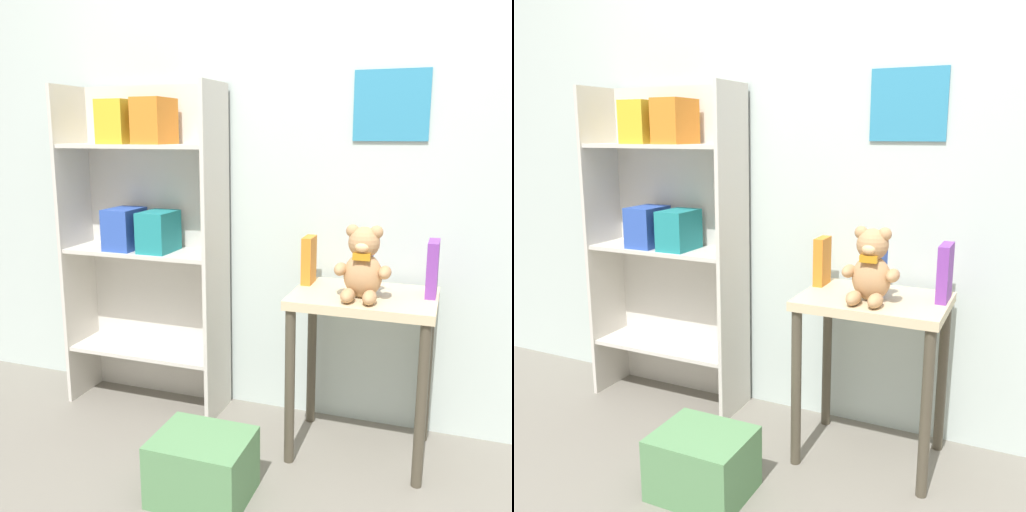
% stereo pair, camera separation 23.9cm
% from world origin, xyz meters
% --- Properties ---
extents(wall_back, '(4.80, 0.07, 2.50)m').
position_xyz_m(wall_back, '(0.00, 1.41, 1.25)').
color(wall_back, silver).
rests_on(wall_back, ground_plane).
extents(bookshelf_side, '(0.75, 0.27, 1.49)m').
position_xyz_m(bookshelf_side, '(-0.86, 1.26, 0.85)').
color(bookshelf_side, beige).
rests_on(bookshelf_side, ground_plane).
extents(display_table, '(0.55, 0.41, 0.67)m').
position_xyz_m(display_table, '(0.17, 1.12, 0.54)').
color(display_table, beige).
rests_on(display_table, ground_plane).
extents(teddy_bear, '(0.21, 0.19, 0.28)m').
position_xyz_m(teddy_bear, '(0.17, 1.06, 0.80)').
color(teddy_bear, tan).
rests_on(teddy_bear, display_table).
extents(book_standing_orange, '(0.04, 0.11, 0.20)m').
position_xyz_m(book_standing_orange, '(-0.08, 1.21, 0.77)').
color(book_standing_orange, orange).
rests_on(book_standing_orange, display_table).
extents(book_standing_blue, '(0.02, 0.14, 0.20)m').
position_xyz_m(book_standing_blue, '(0.17, 1.20, 0.77)').
color(book_standing_blue, '#2D51B7').
rests_on(book_standing_blue, display_table).
extents(book_standing_purple, '(0.04, 0.14, 0.21)m').
position_xyz_m(book_standing_purple, '(0.42, 1.19, 0.78)').
color(book_standing_purple, purple).
rests_on(book_standing_purple, display_table).
extents(storage_bin, '(0.34, 0.28, 0.23)m').
position_xyz_m(storage_bin, '(-0.30, 0.63, 0.12)').
color(storage_bin, '#568956').
rests_on(storage_bin, ground_plane).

